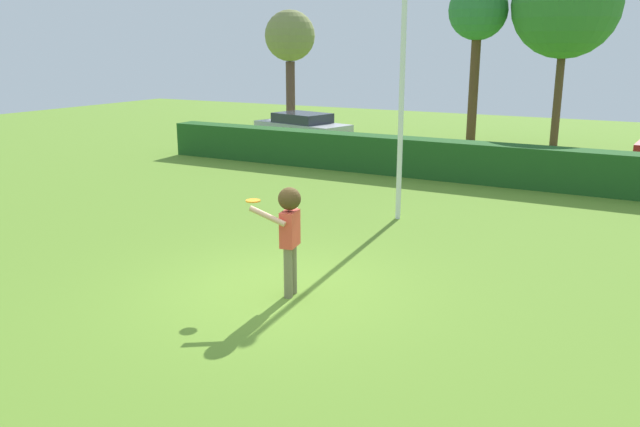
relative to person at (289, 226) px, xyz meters
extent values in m
plane|color=olive|center=(-0.31, 0.09, -1.17)|extent=(60.00, 60.00, 0.00)
cylinder|color=#7D7654|center=(0.03, -0.10, -0.75)|extent=(0.14, 0.14, 0.84)
cylinder|color=#7D7654|center=(-0.01, 0.10, -0.75)|extent=(0.14, 0.14, 0.84)
cube|color=#EC4A37|center=(0.01, 0.00, -0.04)|extent=(0.28, 0.41, 0.58)
cylinder|color=tan|center=(-0.23, -0.28, 0.20)|extent=(0.62, 0.19, 0.30)
cylinder|color=tan|center=(-0.03, 0.23, -0.06)|extent=(0.09, 0.09, 0.62)
sphere|color=tan|center=(0.01, 0.00, 0.42)|extent=(0.22, 0.22, 0.22)
sphere|color=#473518|center=(0.01, 0.00, 0.45)|extent=(0.37, 0.37, 0.37)
cylinder|color=orange|center=(-0.73, 0.07, 0.32)|extent=(0.24, 0.24, 0.02)
cylinder|color=silver|center=(-0.27, 5.34, 1.49)|extent=(0.12, 0.12, 5.32)
cube|color=#20531D|center=(-0.31, 10.41, -0.58)|extent=(21.35, 0.90, 1.18)
cube|color=#B7B7BC|center=(-8.42, 14.86, -0.60)|extent=(4.49, 2.67, 0.55)
cube|color=#2D333D|center=(-8.42, 14.86, -0.12)|extent=(2.51, 2.05, 0.40)
cylinder|color=black|center=(-6.79, 15.33, -0.87)|extent=(0.61, 0.24, 0.60)
cylinder|color=black|center=(-7.20, 13.68, -0.87)|extent=(0.61, 0.24, 0.60)
cylinder|color=black|center=(-9.64, 16.04, -0.87)|extent=(0.61, 0.24, 0.60)
cylinder|color=black|center=(-10.06, 14.39, -0.87)|extent=(0.61, 0.24, 0.60)
cylinder|color=brown|center=(1.01, 19.14, 0.97)|extent=(0.32, 0.32, 4.29)
sphere|color=#337A2E|center=(1.01, 19.14, 4.37)|extent=(4.17, 4.17, 4.17)
cylinder|color=brown|center=(-2.31, 18.69, 1.16)|extent=(0.39, 0.39, 4.66)
sphere|color=#307A3A|center=(-2.31, 18.69, 4.21)|extent=(2.40, 2.40, 2.40)
cylinder|color=brown|center=(-10.72, 17.72, 0.46)|extent=(0.43, 0.43, 3.27)
sphere|color=olive|center=(-10.72, 17.72, 3.25)|extent=(2.31, 2.31, 2.31)
camera|label=1|loc=(5.11, -8.32, 2.76)|focal=35.83mm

